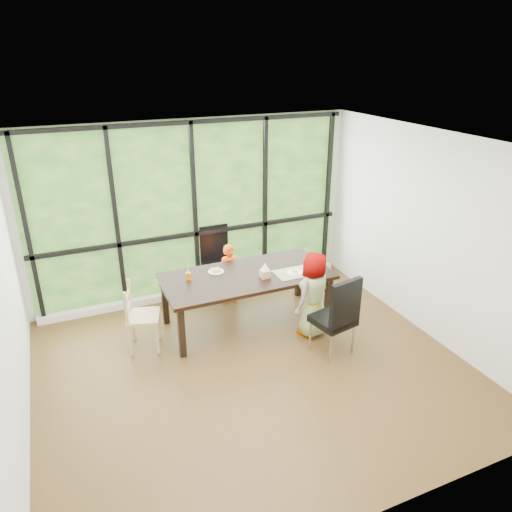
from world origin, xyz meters
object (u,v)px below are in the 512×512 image
(chair_end_beech, at_px, (143,316))
(child_toddler, at_px, (230,274))
(plate_near, at_px, (295,272))
(tissue_box, at_px, (265,274))
(chair_window_leather, at_px, (218,261))
(orange_cup, at_px, (188,276))
(chair_interior_leather, at_px, (333,315))
(dining_table, at_px, (247,299))
(green_cup, at_px, (318,268))
(child_older, at_px, (311,295))
(plate_far, at_px, (216,272))

(chair_end_beech, distance_m, child_toddler, 1.59)
(plate_near, bearing_deg, tissue_box, 175.86)
(chair_window_leather, distance_m, tissue_box, 1.26)
(orange_cup, bearing_deg, chair_interior_leather, -40.17)
(chair_interior_leather, xyz_separation_m, plate_near, (-0.09, 0.88, 0.22))
(dining_table, relative_size, orange_cup, 21.97)
(tissue_box, bearing_deg, orange_cup, 160.49)
(orange_cup, bearing_deg, tissue_box, -19.51)
(green_cup, bearing_deg, child_older, -130.90)
(dining_table, relative_size, chair_end_beech, 2.57)
(plate_near, relative_size, tissue_box, 1.81)
(chair_interior_leather, distance_m, child_toddler, 1.88)
(orange_cup, bearing_deg, child_older, -27.99)
(chair_end_beech, height_order, plate_near, chair_end_beech)
(dining_table, height_order, plate_far, plate_far)
(chair_end_beech, distance_m, plate_near, 2.10)
(dining_table, xyz_separation_m, chair_interior_leather, (0.72, -1.09, 0.17))
(dining_table, relative_size, tissue_box, 18.84)
(plate_far, bearing_deg, orange_cup, -169.22)
(plate_far, distance_m, plate_near, 1.09)
(dining_table, distance_m, orange_cup, 0.89)
(dining_table, distance_m, plate_near, 0.77)
(chair_window_leather, relative_size, plate_near, 4.87)
(green_cup, height_order, tissue_box, green_cup)
(chair_end_beech, bearing_deg, chair_interior_leather, -99.35)
(plate_near, bearing_deg, chair_window_leather, 119.34)
(dining_table, height_order, tissue_box, tissue_box)
(child_older, distance_m, green_cup, 0.45)
(chair_window_leather, bearing_deg, orange_cup, -128.48)
(chair_interior_leather, height_order, plate_far, chair_interior_leather)
(chair_window_leather, bearing_deg, tissue_box, -76.88)
(tissue_box, bearing_deg, plate_near, -4.14)
(child_older, bearing_deg, green_cup, -155.06)
(chair_end_beech, height_order, tissue_box, chair_end_beech)
(chair_window_leather, relative_size, orange_cup, 10.27)
(child_toddler, height_order, plate_far, child_toddler)
(plate_far, bearing_deg, chair_window_leather, 69.39)
(dining_table, bearing_deg, green_cup, -18.24)
(chair_end_beech, bearing_deg, green_cup, -79.90)
(tissue_box, bearing_deg, green_cup, -10.21)
(child_toddler, xyz_separation_m, tissue_box, (0.20, -0.82, 0.33))
(plate_near, distance_m, green_cup, 0.32)
(chair_interior_leather, relative_size, tissue_box, 8.81)
(chair_interior_leather, xyz_separation_m, plate_far, (-1.07, 1.33, 0.22))
(chair_window_leather, height_order, tissue_box, chair_window_leather)
(plate_near, height_order, orange_cup, orange_cup)
(child_older, xyz_separation_m, orange_cup, (-1.45, 0.77, 0.21))
(plate_far, relative_size, tissue_box, 1.76)
(green_cup, bearing_deg, child_toddler, 134.44)
(chair_window_leather, distance_m, green_cup, 1.69)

